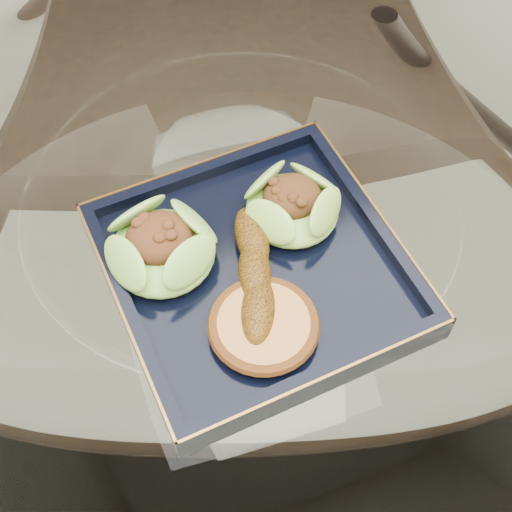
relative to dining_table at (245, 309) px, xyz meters
name	(u,v)px	position (x,y,z in m)	size (l,w,h in m)	color
ground	(249,463)	(0.00, 0.00, -0.60)	(4.00, 4.00, 0.00)	beige
dining_table	(245,309)	(0.00, 0.00, 0.00)	(1.13, 1.13, 0.77)	white
dining_chair	(231,47)	(0.13, 0.50, -0.03)	(0.52, 0.52, 1.02)	black
navy_plate	(256,273)	(0.00, -0.06, 0.17)	(0.27, 0.27, 0.02)	black
lettuce_wrap_left	(162,249)	(-0.09, -0.02, 0.20)	(0.10, 0.10, 0.04)	#619E2D
lettuce_wrap_right	(292,207)	(0.05, -0.01, 0.20)	(0.09, 0.09, 0.03)	#64A32F
roasted_plantain	(255,273)	(-0.01, -0.07, 0.20)	(0.15, 0.03, 0.03)	#66400A
crumb_patty	(264,327)	(-0.02, -0.13, 0.19)	(0.09, 0.09, 0.02)	#C47F41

